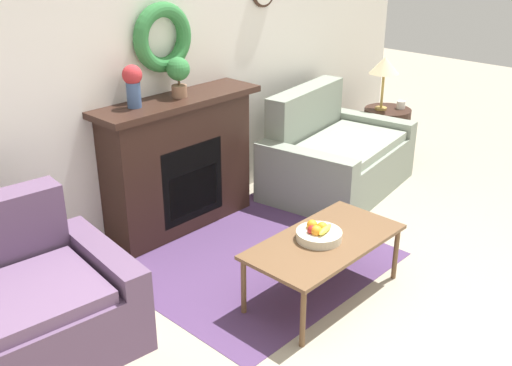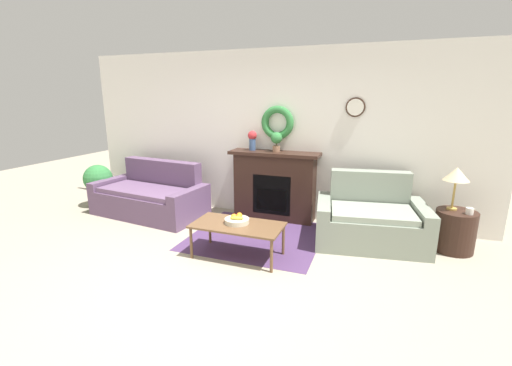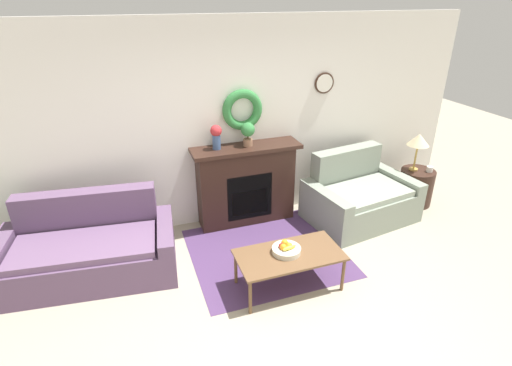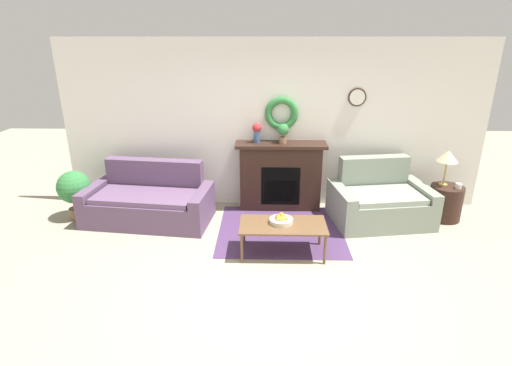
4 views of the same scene
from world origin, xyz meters
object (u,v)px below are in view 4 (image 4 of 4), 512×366
object	(u,v)px
couch_left	(149,202)
table_lamp	(448,157)
fireplace	(280,176)
coffee_table	(283,227)
side_table_by_loveseat	(445,203)
potted_plant_on_mantel	(283,131)
loveseat_right	(379,201)
vase_on_mantel_left	(257,131)
fruit_bowl	(281,220)
potted_plant_floor_by_couch	(74,189)
mug	(459,186)

from	to	relation	value
couch_left	table_lamp	distance (m)	4.60
fireplace	coffee_table	bearing A→B (deg)	-90.45
side_table_by_loveseat	potted_plant_on_mantel	distance (m)	2.77
couch_left	coffee_table	world-z (taller)	couch_left
loveseat_right	potted_plant_on_mantel	size ratio (longest dim) A/B	5.04
loveseat_right	table_lamp	distance (m)	1.21
side_table_by_loveseat	vase_on_mantel_left	size ratio (longest dim) A/B	1.72
couch_left	table_lamp	xyz separation A→B (m)	(4.54, 0.20, 0.70)
loveseat_right	side_table_by_loveseat	bearing A→B (deg)	-4.22
fruit_bowl	potted_plant_floor_by_couch	size ratio (longest dim) A/B	0.40
fireplace	potted_plant_floor_by_couch	size ratio (longest dim) A/B	1.87
coffee_table	fruit_bowl	xyz separation A→B (m)	(-0.02, 0.04, 0.08)
loveseat_right	vase_on_mantel_left	distance (m)	2.19
mug	side_table_by_loveseat	bearing A→B (deg)	142.13
loveseat_right	coffee_table	world-z (taller)	loveseat_right
couch_left	side_table_by_loveseat	distance (m)	4.61
loveseat_right	mug	xyz separation A→B (m)	(1.16, -0.01, 0.27)
couch_left	mug	size ratio (longest dim) A/B	22.06
fireplace	side_table_by_loveseat	world-z (taller)	fireplace
coffee_table	potted_plant_on_mantel	bearing A→B (deg)	88.50
couch_left	vase_on_mantel_left	distance (m)	2.00
loveseat_right	table_lamp	world-z (taller)	table_lamp
vase_on_mantel_left	potted_plant_floor_by_couch	world-z (taller)	vase_on_mantel_left
coffee_table	vase_on_mantel_left	xyz separation A→B (m)	(-0.37, 1.51, 0.91)
fireplace	vase_on_mantel_left	xyz separation A→B (m)	(-0.38, 0.01, 0.74)
fireplace	side_table_by_loveseat	bearing A→B (deg)	-8.20
potted_plant_on_mantel	fireplace	bearing A→B (deg)	151.88
fireplace	mug	size ratio (longest dim) A/B	16.06
vase_on_mantel_left	loveseat_right	bearing A→B (deg)	-13.48
fireplace	couch_left	size ratio (longest dim) A/B	0.73
couch_left	loveseat_right	distance (m)	3.56
table_lamp	potted_plant_on_mantel	size ratio (longest dim) A/B	1.80
side_table_by_loveseat	potted_plant_on_mantel	world-z (taller)	potted_plant_on_mantel
vase_on_mantel_left	potted_plant_on_mantel	distance (m)	0.41
side_table_by_loveseat	vase_on_mantel_left	bearing A→B (deg)	172.75
couch_left	side_table_by_loveseat	world-z (taller)	couch_left
table_lamp	fireplace	bearing A→B (deg)	172.71
fireplace	couch_left	bearing A→B (deg)	-165.67
table_lamp	mug	xyz separation A→B (m)	(0.17, -0.14, -0.42)
coffee_table	fruit_bowl	size ratio (longest dim) A/B	3.67
fireplace	vase_on_mantel_left	distance (m)	0.83
side_table_by_loveseat	potted_plant_on_mantel	xyz separation A→B (m)	(-2.54, 0.36, 1.04)
mug	potted_plant_floor_by_couch	world-z (taller)	potted_plant_floor_by_couch
potted_plant_on_mantel	vase_on_mantel_left	bearing A→B (deg)	177.21
table_lamp	mug	world-z (taller)	table_lamp
fireplace	vase_on_mantel_left	bearing A→B (deg)	179.19
fireplace	mug	distance (m)	2.72
fireplace	potted_plant_on_mantel	world-z (taller)	potted_plant_on_mantel
potted_plant_on_mantel	fruit_bowl	bearing A→B (deg)	-92.47
fruit_bowl	mug	bearing A→B (deg)	20.39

